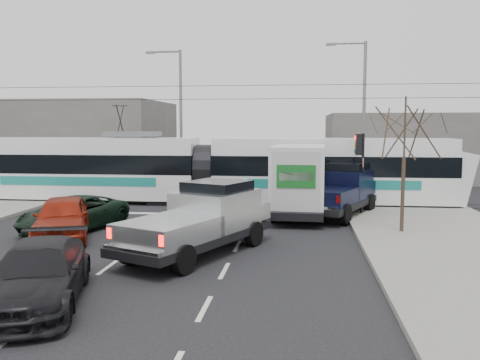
# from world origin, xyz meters

# --- Properties ---
(ground) EXTENTS (120.00, 120.00, 0.00)m
(ground) POSITION_xyz_m (0.00, 0.00, 0.00)
(ground) COLOR black
(ground) RESTS_ON ground
(sidewalk_right) EXTENTS (6.00, 60.00, 0.15)m
(sidewalk_right) POSITION_xyz_m (9.00, 0.00, 0.07)
(sidewalk_right) COLOR gray
(sidewalk_right) RESTS_ON ground
(rails) EXTENTS (60.00, 1.60, 0.03)m
(rails) POSITION_xyz_m (0.00, 10.00, 0.01)
(rails) COLOR #33302D
(rails) RESTS_ON ground
(building_left) EXTENTS (14.00, 10.00, 6.00)m
(building_left) POSITION_xyz_m (-14.00, 22.00, 3.00)
(building_left) COLOR slate
(building_left) RESTS_ON ground
(building_right) EXTENTS (12.00, 10.00, 5.00)m
(building_right) POSITION_xyz_m (12.00, 24.00, 2.50)
(building_right) COLOR slate
(building_right) RESTS_ON ground
(bare_tree) EXTENTS (2.40, 2.40, 5.00)m
(bare_tree) POSITION_xyz_m (7.60, 2.50, 3.79)
(bare_tree) COLOR #47382B
(bare_tree) RESTS_ON ground
(traffic_signal) EXTENTS (0.44, 0.44, 3.60)m
(traffic_signal) POSITION_xyz_m (6.47, 6.50, 2.74)
(traffic_signal) COLOR black
(traffic_signal) RESTS_ON ground
(street_lamp_near) EXTENTS (2.38, 0.25, 9.00)m
(street_lamp_near) POSITION_xyz_m (7.31, 14.00, 5.11)
(street_lamp_near) COLOR slate
(street_lamp_near) RESTS_ON ground
(street_lamp_far) EXTENTS (2.38, 0.25, 9.00)m
(street_lamp_far) POSITION_xyz_m (-4.19, 16.00, 5.11)
(street_lamp_far) COLOR slate
(street_lamp_far) RESTS_ON ground
(catenary) EXTENTS (60.00, 0.20, 7.00)m
(catenary) POSITION_xyz_m (0.00, 10.00, 3.88)
(catenary) COLOR black
(catenary) RESTS_ON ground
(tram) EXTENTS (25.22, 2.69, 5.15)m
(tram) POSITION_xyz_m (-1.22, 9.48, 1.83)
(tram) COLOR white
(tram) RESTS_ON ground
(silver_pickup) EXTENTS (4.44, 6.48, 2.24)m
(silver_pickup) POSITION_xyz_m (0.73, -0.93, 1.11)
(silver_pickup) COLOR black
(silver_pickup) RESTS_ON ground
(box_truck) EXTENTS (2.49, 6.54, 3.22)m
(box_truck) POSITION_xyz_m (3.76, 6.05, 1.59)
(box_truck) COLOR black
(box_truck) RESTS_ON ground
(navy_pickup) EXTENTS (4.09, 5.95, 2.36)m
(navy_pickup) POSITION_xyz_m (5.64, 6.52, 1.17)
(navy_pickup) COLOR black
(navy_pickup) RESTS_ON ground
(green_car) EXTENTS (3.48, 5.20, 1.32)m
(green_car) POSITION_xyz_m (-4.98, 1.86, 0.66)
(green_car) COLOR black
(green_car) RESTS_ON ground
(red_car) EXTENTS (3.26, 4.92, 1.56)m
(red_car) POSITION_xyz_m (-4.70, 0.38, 0.78)
(red_car) COLOR maroon
(red_car) RESTS_ON ground
(dark_car) EXTENTS (3.25, 5.17, 1.39)m
(dark_car) POSITION_xyz_m (-2.12, -6.16, 0.70)
(dark_car) COLOR black
(dark_car) RESTS_ON ground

